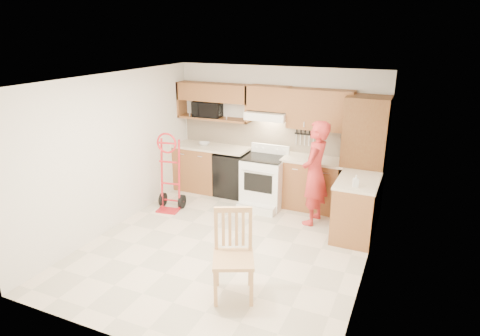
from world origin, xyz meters
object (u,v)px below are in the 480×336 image
Objects in this scene: range at (263,178)px; hand_truck at (168,176)px; microwave at (208,109)px; person at (315,173)px; dining_chair at (233,256)px.

hand_truck is at bearing -150.77° from range.
microwave is 0.51× the size of range.
microwave is at bearing 75.07° from hand_truck.
range is at bearing -101.39° from person.
microwave is 0.43× the size of hand_truck.
microwave reaches higher than range.
hand_truck is 2.85m from dining_chair.
person is 1.36× the size of hand_truck.
microwave reaches higher than hand_truck.
person is (1.02, -0.30, 0.33)m from range.
dining_chair is at bearing -76.54° from range.
dining_chair is at bearing -3.62° from person.
person is 2.46m from dining_chair.
hand_truck reaches higher than range.
range is at bearing -25.41° from microwave.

